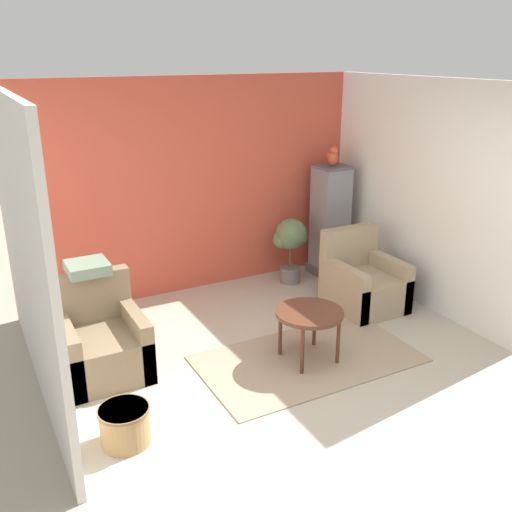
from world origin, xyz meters
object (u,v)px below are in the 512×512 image
Objects in this scene: coffee_table at (309,316)px; parrot at (333,157)px; armchair_left at (102,344)px; birdcage at (330,222)px; armchair_right at (363,284)px; wicker_basket at (125,424)px; potted_plant at (291,241)px.

coffee_table is 2.57m from parrot.
birdcage reaches higher than armchair_left.
birdcage is (1.48, 1.79, 0.25)m from coffee_table.
armchair_right is 1.68m from parrot.
wicker_basket is (-0.11, -1.10, -0.12)m from armchair_left.
armchair_left is at bearing -158.58° from potted_plant.
potted_plant reaches higher than coffee_table.
armchair_left is at bearing -161.83° from birdcage.
parrot is at bearing 90.00° from birdcage.
armchair_left is 1.00× the size of armchair_right.
parrot is 0.30× the size of potted_plant.
birdcage is at bearing 18.17° from armchair_left.
coffee_table is at bearing -129.55° from birdcage.
coffee_table is at bearing 11.50° from wicker_basket.
armchair_left is at bearing 84.26° from wicker_basket.
armchair_right is 3.31m from wicker_basket.
potted_plant is 3.52m from wicker_basket.
coffee_table is 1.93m from armchair_left.
birdcage is at bearing 2.95° from potted_plant.
parrot is (-0.00, 0.00, 0.85)m from birdcage.
potted_plant is (-0.35, 1.03, 0.28)m from armchair_right.
birdcage is at bearing 76.12° from armchair_right.
armchair_left is (-1.79, 0.72, -0.18)m from coffee_table.
wicker_basket is at bearing -95.74° from armchair_left.
potted_plant is at bearing -177.05° from birdcage.
parrot is (3.26, 1.07, 1.28)m from armchair_left.
parrot is 1.17m from potted_plant.
armchair_right reaches higher than potted_plant.
armchair_right is at bearing -103.88° from birdcage.
coffee_table is 0.73× the size of armchair_right.
wicker_basket is at bearing -142.18° from potted_plant.
armchair_left is 3.49× the size of parrot.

